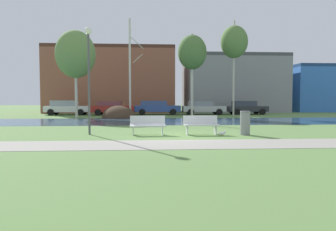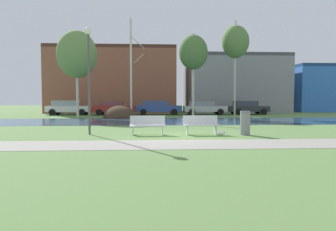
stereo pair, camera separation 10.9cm
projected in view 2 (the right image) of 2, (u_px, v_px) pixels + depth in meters
ground_plane at (165, 120)px, 23.34m from camera, size 120.00×120.00×0.00m
paved_path_strip at (181, 144)px, 10.98m from camera, size 60.00×2.32×0.01m
river_band at (166, 121)px, 22.48m from camera, size 80.00×7.12×0.01m
soil_mound at (120, 118)px, 26.85m from camera, size 2.91×3.59×2.16m
bench_left at (148, 125)px, 13.89m from camera, size 1.62×0.61×0.87m
bench_right at (201, 124)px, 14.02m from camera, size 1.62×0.61×0.87m
trash_bin at (245, 123)px, 13.87m from camera, size 0.47×0.47×1.09m
seagull at (222, 133)px, 13.49m from camera, size 0.39×0.15×0.24m
streetlamp at (89, 62)px, 13.95m from camera, size 0.32×0.32×4.89m
birch_far_left at (77, 54)px, 26.95m from camera, size 3.47×3.47×7.65m
birch_left at (131, 67)px, 27.20m from camera, size 1.30×2.35×8.74m
birch_center_left at (193, 53)px, 28.03m from camera, size 2.62×2.62×7.58m
birch_center at (235, 42)px, 28.79m from camera, size 2.54×2.54×8.99m
parked_van_nearest_white at (68, 107)px, 31.41m from camera, size 4.41×2.06×1.50m
parked_sedan_second_red at (114, 108)px, 31.29m from camera, size 4.28×2.12×1.41m
parked_hatch_third_blue at (158, 107)px, 31.83m from camera, size 4.75×2.03×1.46m
parked_wagon_fourth_silver at (204, 107)px, 31.97m from camera, size 4.41×2.05×1.43m
parked_suv_fifth_dark at (247, 107)px, 32.49m from camera, size 4.08×2.12×1.43m
building_brick_low at (114, 81)px, 38.99m from camera, size 15.26×8.28×7.90m
building_grey_warehouse at (233, 84)px, 39.58m from camera, size 11.99×8.90×7.04m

